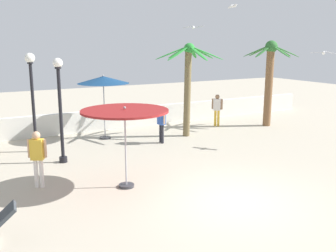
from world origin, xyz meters
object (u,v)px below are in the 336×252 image
object	(u,v)px
seagull_1	(193,27)
palm_tree_1	(270,73)
lamp_post_1	(60,103)
seagull_0	(233,6)
patio_umbrella_2	(125,115)
guest_0	(37,154)
guest_1	(161,121)
patio_umbrella_0	(103,81)
palm_tree_3	(188,76)
guest_2	(217,107)
lamp_post_0	(32,91)
seagull_2	(324,53)

from	to	relation	value
seagull_1	palm_tree_1	bearing A→B (deg)	-12.47
lamp_post_1	seagull_0	size ratio (longest dim) A/B	3.87
patio_umbrella_2	guest_0	bearing A→B (deg)	151.52
guest_1	patio_umbrella_2	bearing A→B (deg)	-129.36
guest_1	patio_umbrella_0	bearing A→B (deg)	134.12
palm_tree_1	palm_tree_3	world-z (taller)	palm_tree_1
guest_2	seagull_0	world-z (taller)	seagull_0
lamp_post_0	guest_1	size ratio (longest dim) A/B	2.40
palm_tree_1	lamp_post_1	world-z (taller)	palm_tree_1
guest_1	seagull_0	world-z (taller)	seagull_0
lamp_post_1	seagull_1	xyz separation A→B (m)	(6.77, 2.13, 2.72)
palm_tree_3	seagull_0	xyz separation A→B (m)	(3.82, 1.88, 3.30)
palm_tree_1	guest_0	xyz separation A→B (m)	(-12.01, -3.36, -1.68)
lamp_post_1	palm_tree_1	bearing A→B (deg)	6.58
palm_tree_3	patio_umbrella_2	bearing A→B (deg)	-137.05
lamp_post_0	patio_umbrella_2	bearing A→B (deg)	-73.14
patio_umbrella_2	palm_tree_1	distance (m)	10.79
seagull_0	guest_1	bearing A→B (deg)	-155.76
guest_0	guest_1	size ratio (longest dim) A/B	1.07
lamp_post_0	guest_0	size ratio (longest dim) A/B	2.25
guest_0	seagull_0	distance (m)	13.27
patio_umbrella_0	palm_tree_3	world-z (taller)	palm_tree_3
lamp_post_1	seagull_1	distance (m)	7.60
guest_0	seagull_1	size ratio (longest dim) A/B	1.96
patio_umbrella_2	seagull_2	world-z (taller)	seagull_2
palm_tree_3	seagull_0	world-z (taller)	seagull_0
palm_tree_1	guest_1	bearing A→B (deg)	-175.36
patio_umbrella_2	guest_0	xyz separation A→B (m)	(-2.25, 1.22, -1.15)
patio_umbrella_0	lamp_post_1	world-z (taller)	lamp_post_1
patio_umbrella_2	seagull_1	world-z (taller)	seagull_1
palm_tree_3	guest_2	bearing A→B (deg)	23.65
palm_tree_3	patio_umbrella_0	bearing A→B (deg)	159.70
guest_1	seagull_2	bearing A→B (deg)	-33.77
patio_umbrella_0	seagull_0	size ratio (longest dim) A/B	2.97
patio_umbrella_0	seagull_2	bearing A→B (deg)	-37.29
palm_tree_3	guest_0	world-z (taller)	palm_tree_3
lamp_post_1	guest_0	xyz separation A→B (m)	(-1.23, -2.12, -1.12)
palm_tree_1	guest_1	world-z (taller)	palm_tree_1
patio_umbrella_2	guest_1	size ratio (longest dim) A/B	1.58
guest_0	seagull_1	world-z (taller)	seagull_1
lamp_post_1	guest_0	size ratio (longest dim) A/B	2.17
guest_1	guest_2	size ratio (longest dim) A/B	0.98
palm_tree_3	seagull_0	bearing A→B (deg)	26.17
lamp_post_1	palm_tree_3	bearing A→B (deg)	12.33
lamp_post_0	guest_2	distance (m)	9.11
patio_umbrella_2	lamp_post_1	distance (m)	3.49
lamp_post_0	seagull_1	bearing A→B (deg)	1.71
palm_tree_1	guest_0	bearing A→B (deg)	-164.36
palm_tree_3	lamp_post_0	bearing A→B (deg)	174.87
palm_tree_3	lamp_post_1	distance (m)	6.19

